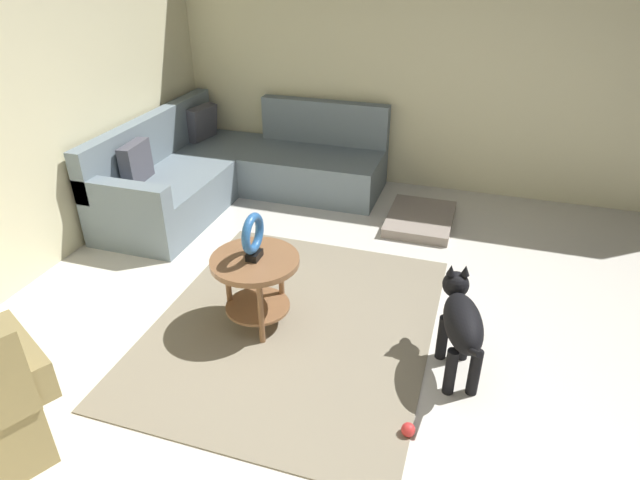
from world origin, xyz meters
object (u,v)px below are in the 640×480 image
(side_table, at_px, (256,274))
(torus_sculpture, at_px, (253,236))
(dog_toy_ball, at_px, (408,430))
(dog_bed_mat, at_px, (420,219))
(sectional_couch, at_px, (233,172))
(dog, at_px, (461,322))

(side_table, bearing_deg, torus_sculpture, -97.13)
(side_table, xyz_separation_m, dog_toy_ball, (-0.67, -1.18, -0.38))
(torus_sculpture, distance_m, dog_bed_mat, 2.17)
(torus_sculpture, xyz_separation_m, dog_bed_mat, (1.88, -0.87, -0.67))
(sectional_couch, relative_size, dog_bed_mat, 2.81)
(torus_sculpture, relative_size, dog_toy_ball, 4.11)
(sectional_couch, height_order, side_table, sectional_couch)
(side_table, xyz_separation_m, dog, (-0.06, -1.37, -0.04))
(side_table, bearing_deg, dog, -92.49)
(sectional_couch, bearing_deg, dog, -128.50)
(sectional_couch, distance_m, dog_bed_mat, 1.96)
(dog, bearing_deg, sectional_couch, 126.57)
(dog_bed_mat, bearing_deg, sectional_couch, 89.84)
(dog, bearing_deg, torus_sculpture, 162.58)
(dog, bearing_deg, side_table, 162.58)
(torus_sculpture, bearing_deg, dog, -92.49)
(dog_bed_mat, height_order, dog, dog)
(dog, xyz_separation_m, dog_toy_ball, (-0.61, 0.19, -0.34))
(side_table, height_order, dog_bed_mat, side_table)
(side_table, distance_m, dog_bed_mat, 2.10)
(side_table, relative_size, dog_bed_mat, 0.75)
(side_table, xyz_separation_m, dog_bed_mat, (1.88, -0.87, -0.37))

